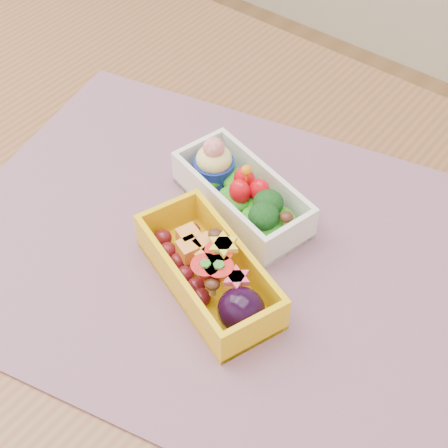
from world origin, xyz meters
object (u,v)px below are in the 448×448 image
Objects in this scene: placemat at (216,247)px; bento_white at (241,193)px; table at (211,299)px; bento_yellow at (210,272)px.

placemat is 3.18× the size of bento_white.
bento_white is (-0.01, 0.06, 0.02)m from placemat.
bento_white is at bearing 95.90° from table.
placemat reaches higher than table.
bento_white is at bearing 101.90° from placemat.
table is 0.10m from placemat.
bento_yellow is (0.04, -0.11, 0.00)m from bento_white.
placemat is (0.01, 0.00, 0.10)m from table.
bento_yellow is (0.03, -0.05, 0.03)m from placemat.
bento_white is 0.95× the size of bento_yellow.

